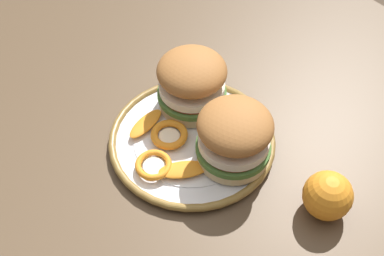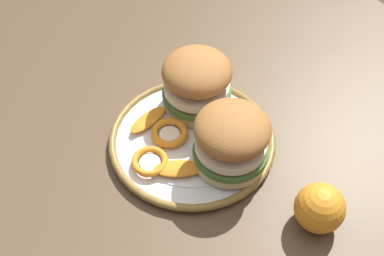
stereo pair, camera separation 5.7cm
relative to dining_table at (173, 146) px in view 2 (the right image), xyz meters
name	(u,v)px [view 2 (the right image)]	position (x,y,z in m)	size (l,w,h in m)	color
dining_table	(173,146)	(0.00, 0.00, 0.00)	(1.17, 1.05, 0.75)	brown
dinner_plate	(192,140)	(0.08, -0.01, 0.11)	(0.27, 0.27, 0.02)	white
sandwich_half_left	(197,82)	(0.02, 0.04, 0.17)	(0.13, 0.13, 0.10)	beige
sandwich_half_right	(231,139)	(0.15, 0.01, 0.17)	(0.11, 0.11, 0.10)	beige
orange_peel_curled	(150,161)	(0.08, -0.09, 0.12)	(0.07, 0.07, 0.01)	orange
orange_peel_strip_long	(148,120)	(0.01, -0.05, 0.12)	(0.04, 0.08, 0.01)	orange
orange_peel_strip_short	(179,169)	(0.12, -0.07, 0.12)	(0.07, 0.08, 0.01)	orange
orange_peel_small_curl	(169,133)	(0.06, -0.04, 0.12)	(0.08, 0.08, 0.01)	orange
whole_orange	(320,208)	(0.30, 0.05, 0.13)	(0.07, 0.07, 0.07)	orange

